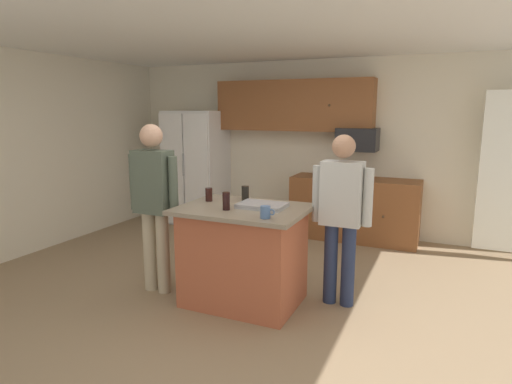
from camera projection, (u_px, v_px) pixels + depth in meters
floor at (243, 298)px, 4.34m from camera, size 7.04×7.04×0.00m
ceiling at (241, 26)px, 3.85m from camera, size 7.04×7.04×0.00m
back_wall at (322, 147)px, 6.60m from camera, size 6.40×0.10×2.60m
side_wall_left at (12, 156)px, 5.37m from camera, size 0.10×5.60×2.60m
cabinet_run_upper at (293, 106)px, 6.47m from camera, size 2.40×0.38×0.75m
cabinet_run_lower at (354, 209)px, 6.24m from camera, size 1.80×0.63×0.90m
refrigerator at (196, 168)px, 7.10m from camera, size 0.90×0.76×1.85m
microwave_over_range at (358, 139)px, 6.07m from camera, size 0.56×0.40×0.32m
kitchen_island at (243, 255)px, 4.16m from camera, size 1.20×0.90×0.96m
person_host_foreground at (154, 197)px, 4.33m from camera, size 0.57×0.23×1.73m
person_guest_by_door at (341, 209)px, 4.04m from camera, size 0.57×0.22×1.64m
glass_dark_ale at (226, 201)px, 3.95m from camera, size 0.07×0.07×0.16m
tumbler_amber at (209, 195)px, 4.33m from camera, size 0.07×0.07×0.13m
mug_blue_stoneware at (266, 212)px, 3.65m from camera, size 0.13×0.09×0.10m
glass_short_whisky at (245, 193)px, 4.37m from camera, size 0.08×0.08×0.15m
serving_tray at (262, 205)px, 4.05m from camera, size 0.44×0.30×0.04m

